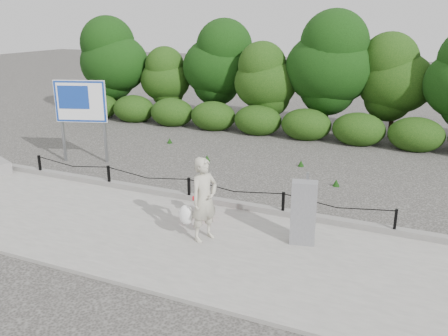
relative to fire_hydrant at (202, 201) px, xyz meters
The scene contains 9 objects.
ground 1.18m from the fire_hydrant, 133.88° to the left, with size 90.00×90.00×0.00m, color #2D2B28.
sidewalk 1.49m from the fire_hydrant, 121.66° to the right, with size 14.00×4.00×0.08m, color gray.
curb 1.16m from the fire_hydrant, 132.11° to the left, with size 14.00×0.22×0.14m, color slate.
chain_barrier 1.08m from the fire_hydrant, 133.88° to the left, with size 10.06×0.06×0.60m.
treeline 9.96m from the fire_hydrant, 91.13° to the left, with size 20.59×3.64×4.74m.
fire_hydrant is the anchor object (origin of this frame).
pedestrian 1.30m from the fire_hydrant, 61.63° to the right, with size 0.84×0.77×1.79m.
utility_cabinet 2.57m from the fire_hydrant, ahead, with size 0.57×0.42×1.49m.
advertising_sign 6.29m from the fire_hydrant, 155.22° to the left, with size 1.60×0.62×2.67m.
Camera 1 is at (5.43, -9.99, 4.59)m, focal length 38.00 mm.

